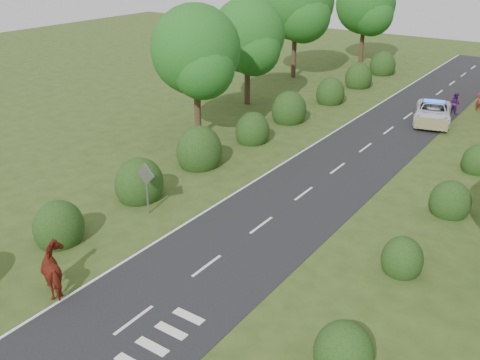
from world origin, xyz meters
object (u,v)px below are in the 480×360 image
Objects in this scene: road_sign at (146,181)px; cow at (58,273)px; pedestrian_purple at (455,103)px; police_van at (433,112)px.

cow is at bearing -76.31° from road_sign.
pedestrian_purple is (6.02, 30.79, 0.07)m from cow.
pedestrian_purple is at bearing 62.33° from police_van.
road_sign reaches higher than pedestrian_purple.
road_sign reaches higher than police_van.
road_sign is at bearing 95.91° from pedestrian_purple.
police_van is (6.83, 21.53, -0.93)m from road_sign.
cow is 28.30m from police_van.
road_sign is 22.60m from police_van.
pedestrian_purple is (0.72, 2.99, 0.07)m from police_van.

